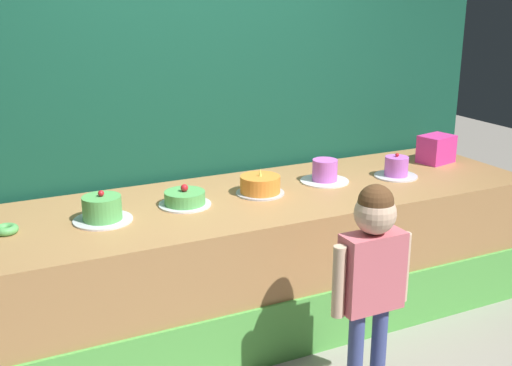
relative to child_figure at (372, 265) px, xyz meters
The scene contains 11 objects.
ground_plane 0.92m from the child_figure, 125.93° to the left, with size 12.00×12.00×0.00m, color gray.
stage_platform 1.07m from the child_figure, 109.24° to the left, with size 3.91×1.03×0.80m.
curtain_backdrop 1.83m from the child_figure, 102.07° to the left, with size 4.47×0.08×3.18m, color #144C38.
child_figure is the anchor object (origin of this frame).
pink_box 1.73m from the child_figure, 39.51° to the left, with size 0.23×0.17×0.19m, color #EE3599.
donut 1.81m from the child_figure, 147.37° to the left, with size 0.12×0.12×0.04m, color #59B259.
cake_left 1.42m from the child_figure, 138.03° to the left, with size 0.31×0.31×0.17m.
cake_center_left 1.15m from the child_figure, 120.07° to the left, with size 0.30×0.30×0.12m.
cake_center_right 1.01m from the child_figure, 95.69° to the left, with size 0.29×0.29×0.16m.
cake_right 1.11m from the child_figure, 70.01° to the left, with size 0.31×0.31×0.14m.
cake_far_right 1.26m from the child_figure, 47.39° to the left, with size 0.28×0.28×0.16m.
Camera 1 is at (-1.37, -2.71, 1.98)m, focal length 44.84 mm.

